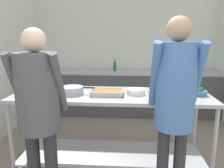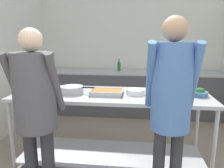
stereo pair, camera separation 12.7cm
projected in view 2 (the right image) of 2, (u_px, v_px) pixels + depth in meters
name	position (u px, v px, depth m)	size (l,w,h in m)	color
wall_rear	(129.00, 51.00, 4.81)	(4.01, 0.06, 2.65)	silver
back_counter	(128.00, 93.00, 4.63)	(3.85, 0.65, 0.92)	#4C4C51
serving_counter	(111.00, 117.00, 2.74)	(2.39, 0.79, 0.93)	#ADAFB5
serving_tray_greens	(41.00, 88.00, 2.86)	(0.41, 0.30, 0.05)	#ADAFB5
sauce_pan	(72.00, 89.00, 2.70)	(0.42, 0.28, 0.09)	#ADAFB5
serving_tray_roast	(107.00, 92.00, 2.64)	(0.39, 0.27, 0.05)	#ADAFB5
plate_stack	(135.00, 92.00, 2.65)	(0.23, 0.23, 0.06)	white
serving_tray_vegetables	(167.00, 93.00, 2.61)	(0.46, 0.27, 0.05)	#ADAFB5
broccoli_bowl	(199.00, 93.00, 2.56)	(0.20, 0.20, 0.10)	#3D668C
guest_serving_left	(35.00, 101.00, 2.00)	(0.47, 0.38, 1.69)	#2D2D33
guest_serving_right	(171.00, 96.00, 1.88)	(0.44, 0.34, 1.78)	#2D2D33
water_bottle	(119.00, 66.00, 4.56)	(0.07, 0.07, 0.25)	#23602D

